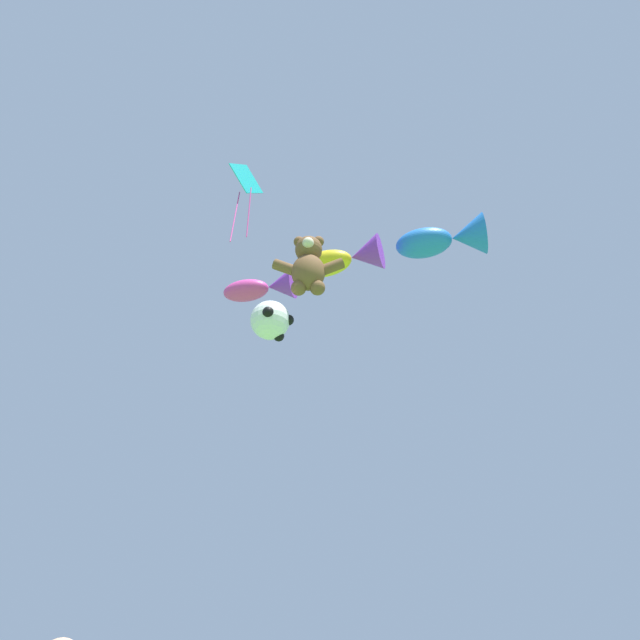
# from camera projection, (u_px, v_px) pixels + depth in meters

# --- Properties ---
(teddy_bear_kite) EXTENTS (1.66, 0.73, 1.68)m
(teddy_bear_kite) POSITION_uv_depth(u_px,v_px,m) (308.00, 265.00, 11.34)
(teddy_bear_kite) COLOR brown
(soccer_ball_kite) EXTENTS (0.95, 0.94, 0.87)m
(soccer_ball_kite) POSITION_uv_depth(u_px,v_px,m) (271.00, 320.00, 10.80)
(soccer_ball_kite) COLOR white
(fish_kite_cobalt) EXTENTS (2.42, 1.45, 1.08)m
(fish_kite_cobalt) POSITION_uv_depth(u_px,v_px,m) (446.00, 239.00, 12.96)
(fish_kite_cobalt) COLOR blue
(fish_kite_goldfin) EXTENTS (2.39, 1.52, 0.95)m
(fish_kite_goldfin) POSITION_uv_depth(u_px,v_px,m) (345.00, 259.00, 13.13)
(fish_kite_goldfin) COLOR yellow
(fish_kite_magenta) EXTENTS (2.16, 1.19, 0.85)m
(fish_kite_magenta) POSITION_uv_depth(u_px,v_px,m) (263.00, 288.00, 13.86)
(fish_kite_magenta) COLOR #E53F9E
(diamond_kite) EXTENTS (0.82, 1.06, 3.17)m
(diamond_kite) POSITION_uv_depth(u_px,v_px,m) (246.00, 184.00, 13.66)
(diamond_kite) COLOR #19ADB2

